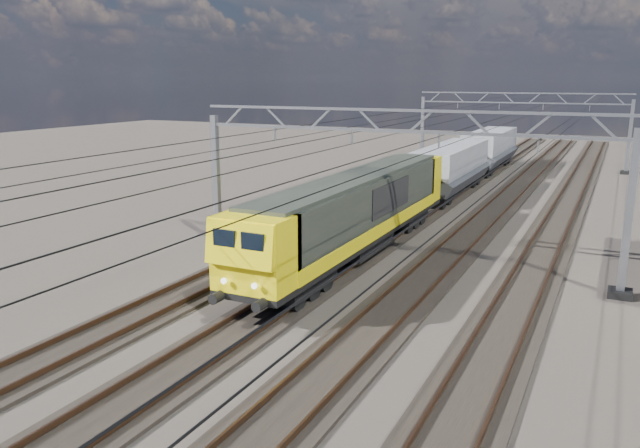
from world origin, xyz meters
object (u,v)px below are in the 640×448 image
at_px(catenary_gantry_mid, 393,182).
at_px(hopper_wagon_lead, 451,166).
at_px(hopper_wagon_mid, 490,147).
at_px(locomotive, 357,210).
at_px(catenary_gantry_far, 519,127).

distance_m(catenary_gantry_mid, hopper_wagon_lead, 18.59).
relative_size(hopper_wagon_lead, hopper_wagon_mid, 1.00).
xyz_separation_m(locomotive, hopper_wagon_lead, (-0.00, 17.70, -0.09)).
xyz_separation_m(catenary_gantry_mid, hopper_wagon_lead, (-2.00, 18.40, -1.67)).
xyz_separation_m(catenary_gantry_far, locomotive, (-2.00, -35.29, -1.58)).
height_order(catenary_gantry_mid, hopper_wagon_mid, catenary_gantry_mid).
bearing_deg(hopper_wagon_mid, catenary_gantry_mid, -86.49).
distance_m(catenary_gantry_mid, locomotive, 2.64).
distance_m(catenary_gantry_mid, catenary_gantry_far, 36.00).
height_order(catenary_gantry_mid, locomotive, catenary_gantry_mid).
relative_size(catenary_gantry_mid, hopper_wagon_lead, 1.53).
xyz_separation_m(locomotive, hopper_wagon_mid, (-0.00, 31.90, -0.09)).
distance_m(hopper_wagon_lead, hopper_wagon_mid, 14.20).
bearing_deg(hopper_wagon_mid, catenary_gantry_far, 59.51).
bearing_deg(hopper_wagon_lead, locomotive, -90.00).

